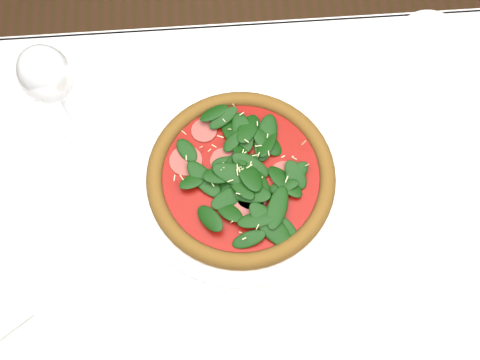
{
  "coord_description": "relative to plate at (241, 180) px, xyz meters",
  "views": [
    {
      "loc": [
        -0.07,
        -0.28,
        1.64
      ],
      "look_at": [
        -0.05,
        0.06,
        0.77
      ],
      "focal_mm": 40.0,
      "sensor_mm": 36.0,
      "label": 1
    }
  ],
  "objects": [
    {
      "name": "dining_table",
      "position": [
        0.05,
        -0.06,
        -0.11
      ],
      "size": [
        1.21,
        0.81,
        0.75
      ],
      "color": "silver",
      "rests_on": "ground"
    },
    {
      "name": "pizza",
      "position": [
        -0.0,
        -0.0,
        0.02
      ],
      "size": [
        0.42,
        0.42,
        0.04
      ],
      "rotation": [
        0.0,
        0.0,
        0.35
      ],
      "color": "#9F6C26",
      "rests_on": "plate"
    },
    {
      "name": "saucer_far",
      "position": [
        0.4,
        0.28,
        -0.0
      ],
      "size": [
        0.12,
        0.12,
        0.01
      ],
      "color": "white",
      "rests_on": "dining_table"
    },
    {
      "name": "wine_glass",
      "position": [
        -0.3,
        0.15,
        0.14
      ],
      "size": [
        0.09,
        0.09,
        0.21
      ],
      "color": "white",
      "rests_on": "dining_table"
    },
    {
      "name": "plate",
      "position": [
        0.0,
        0.0,
        0.0
      ],
      "size": [
        0.38,
        0.38,
        0.02
      ],
      "color": "white",
      "rests_on": "dining_table"
    },
    {
      "name": "ground",
      "position": [
        0.05,
        -0.06,
        -0.76
      ],
      "size": [
        6.0,
        6.0,
        0.0
      ],
      "primitive_type": "plane",
      "color": "brown",
      "rests_on": "ground"
    }
  ]
}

